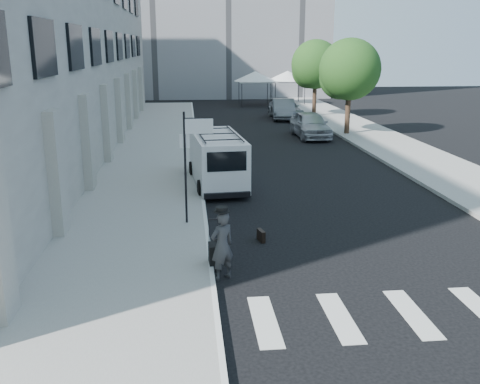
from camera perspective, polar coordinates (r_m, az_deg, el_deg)
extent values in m
plane|color=black|center=(14.33, 4.91, -7.55)|extent=(120.00, 120.00, 0.00)
cube|color=gray|center=(29.53, -8.99, 4.48)|extent=(4.50, 48.00, 0.15)
cube|color=gray|center=(35.34, 13.47, 6.03)|extent=(4.00, 56.00, 0.15)
cube|color=gray|center=(32.24, -22.69, 15.02)|extent=(10.00, 44.00, 12.00)
cylinder|color=black|center=(16.57, -5.85, 2.51)|extent=(0.07, 0.07, 3.50)
cube|color=white|center=(16.42, -5.93, 5.42)|extent=(0.30, 0.03, 0.42)
cube|color=white|center=(16.34, -4.39, 7.00)|extent=(0.85, 0.06, 0.45)
cylinder|color=black|center=(34.73, 11.40, 8.20)|extent=(0.32, 0.32, 2.80)
sphere|color=#1B3F14|center=(34.51, 11.65, 12.70)|extent=(3.80, 3.80, 3.80)
sphere|color=#1B3F14|center=(34.99, 10.66, 11.85)|extent=(2.66, 2.66, 2.66)
cylinder|color=black|center=(43.36, 7.94, 9.74)|extent=(0.32, 0.32, 2.80)
sphere|color=#1B3F14|center=(43.19, 8.08, 13.34)|extent=(3.80, 3.80, 3.80)
sphere|color=#1B3F14|center=(43.70, 7.34, 12.64)|extent=(2.66, 2.66, 2.66)
cylinder|color=black|center=(50.02, 0.20, 10.27)|extent=(0.06, 0.06, 2.20)
cylinder|color=black|center=(50.39, 3.42, 10.28)|extent=(0.06, 0.06, 2.20)
cylinder|color=black|center=(52.80, -0.11, 10.54)|extent=(0.06, 0.06, 2.20)
cylinder|color=black|center=(53.14, 2.94, 10.56)|extent=(0.06, 0.06, 2.20)
cube|color=white|center=(51.48, 1.62, 11.70)|extent=(3.00, 3.00, 0.12)
cone|color=white|center=(51.45, 1.63, 12.25)|extent=(4.00, 4.00, 0.90)
cylinder|color=black|center=(50.94, 3.79, 10.33)|extent=(0.06, 0.06, 2.20)
cylinder|color=black|center=(51.47, 6.91, 10.31)|extent=(0.06, 0.06, 2.20)
cylinder|color=black|center=(53.70, 3.29, 10.60)|extent=(0.06, 0.06, 2.20)
cylinder|color=black|center=(54.20, 6.27, 10.58)|extent=(0.06, 0.06, 2.20)
cube|color=white|center=(52.47, 5.09, 11.71)|extent=(3.00, 3.00, 0.12)
cone|color=white|center=(52.44, 5.11, 12.26)|extent=(4.00, 4.00, 0.90)
imported|color=#313133|center=(13.05, -1.92, -5.75)|extent=(0.76, 0.67, 1.74)
cube|color=black|center=(15.76, 2.26, -4.67)|extent=(0.21, 0.46, 0.34)
cube|color=black|center=(13.84, -2.74, -6.88)|extent=(0.31, 0.47, 0.67)
cylinder|color=black|center=(13.80, -3.33, -4.19)|extent=(0.02, 0.02, 0.63)
cylinder|color=black|center=(13.82, -2.38, -4.14)|extent=(0.02, 0.02, 0.63)
cube|color=black|center=(13.71, -2.87, -2.94)|extent=(0.25, 0.04, 0.03)
cube|color=silver|center=(21.68, -2.44, 3.60)|extent=(2.21, 5.00, 1.89)
cube|color=silver|center=(24.36, -3.31, 3.78)|extent=(1.77, 0.95, 0.99)
cube|color=black|center=(19.26, -1.43, 3.29)|extent=(1.44, 0.19, 0.72)
cylinder|color=black|center=(23.42, -5.09, 2.43)|extent=(0.31, 0.70, 0.69)
cylinder|color=black|center=(23.63, -0.95, 2.61)|extent=(0.31, 0.70, 0.69)
cylinder|color=black|center=(20.20, -4.16, 0.35)|extent=(0.31, 0.70, 0.69)
cylinder|color=black|center=(20.45, 0.61, 0.58)|extent=(0.31, 0.70, 0.69)
imported|color=#A7A9AF|center=(33.75, 7.51, 7.14)|extent=(2.02, 4.75, 1.60)
imported|color=slate|center=(42.20, 4.66, 8.81)|extent=(2.21, 4.83, 1.54)
imported|color=gray|center=(42.73, 4.83, 8.83)|extent=(2.44, 5.11, 1.44)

